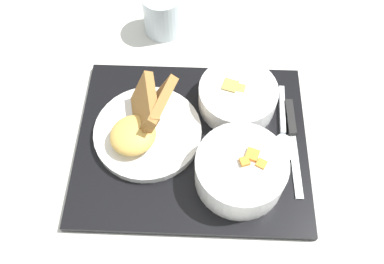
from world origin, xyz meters
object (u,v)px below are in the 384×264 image
bowl_salad (241,170)px  knife (292,130)px  plate_main (145,127)px  spoon (283,135)px  glass_water (163,15)px  bowl_soup (238,95)px

bowl_salad → knife: 0.13m
plate_main → knife: size_ratio=1.00×
plate_main → spoon: plate_main is taller
bowl_salad → glass_water: 0.37m
plate_main → knife: 0.25m
plate_main → glass_water: (-0.01, -0.26, 0.00)m
spoon → glass_water: bearing=-136.2°
spoon → bowl_salad: bearing=-40.6°
spoon → plate_main: bearing=-86.7°
bowl_salad → bowl_soup: 0.15m
knife → glass_water: glass_water is taller
bowl_salad → bowl_soup: bearing=-89.6°
knife → spoon: knife is taller
knife → bowl_soup: bearing=-121.5°
glass_water → knife: bearing=134.2°
knife → spoon: size_ratio=1.18×
bowl_soup → spoon: bowl_soup is taller
bowl_salad → spoon: bowl_salad is taller
spoon → glass_water: size_ratio=1.80×
bowl_soup → glass_water: size_ratio=1.60×
bowl_salad → glass_water: (0.15, -0.34, -0.01)m
bowl_soup → plate_main: (0.16, 0.07, -0.00)m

